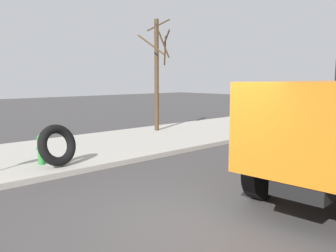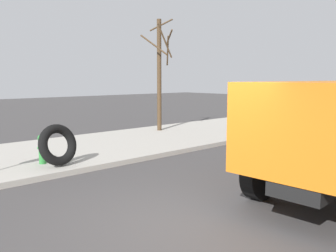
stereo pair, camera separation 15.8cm
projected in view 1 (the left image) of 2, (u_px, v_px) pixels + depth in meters
ground_plane at (189, 221)px, 6.18m from camera, size 80.00×80.00×0.00m
sidewalk_curb at (35, 157)px, 10.87m from camera, size 36.00×5.00×0.15m
fire_hydrant at (41, 149)px, 9.55m from camera, size 0.22×0.49×0.81m
loose_tire at (57, 145)px, 9.30m from camera, size 1.18×0.67×1.14m
bare_tree at (157, 71)px, 15.51m from camera, size 1.60×1.59×4.93m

